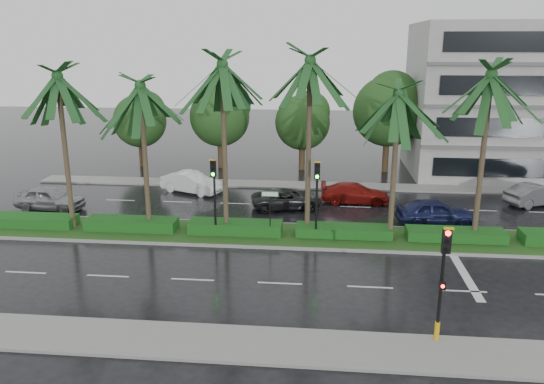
# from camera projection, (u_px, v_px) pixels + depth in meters

# --- Properties ---
(ground) EXTENTS (120.00, 120.00, 0.00)m
(ground) POSITION_uv_depth(u_px,v_px,m) (288.00, 243.00, 28.55)
(ground) COLOR black
(ground) RESTS_ON ground
(near_sidewalk) EXTENTS (40.00, 2.40, 0.12)m
(near_sidewalk) POSITION_uv_depth(u_px,v_px,m) (268.00, 345.00, 18.76)
(near_sidewalk) COLOR gray
(near_sidewalk) RESTS_ON ground
(far_sidewalk) EXTENTS (40.00, 2.00, 0.12)m
(far_sidewalk) POSITION_uv_depth(u_px,v_px,m) (299.00, 185.00, 40.03)
(far_sidewalk) COLOR gray
(far_sidewalk) RESTS_ON ground
(median) EXTENTS (36.00, 4.00, 0.15)m
(median) POSITION_uv_depth(u_px,v_px,m) (289.00, 235.00, 29.49)
(median) COLOR gray
(median) RESTS_ON ground
(hedge) EXTENTS (35.20, 1.40, 0.60)m
(hedge) POSITION_uv_depth(u_px,v_px,m) (289.00, 229.00, 29.39)
(hedge) COLOR #134215
(hedge) RESTS_ON median
(lane_markings) EXTENTS (34.00, 13.06, 0.01)m
(lane_markings) POSITION_uv_depth(u_px,v_px,m) (345.00, 248.00, 27.85)
(lane_markings) COLOR silver
(lane_markings) RESTS_ON ground
(palm_row) EXTENTS (26.30, 4.20, 10.21)m
(palm_row) POSITION_uv_depth(u_px,v_px,m) (266.00, 89.00, 27.45)
(palm_row) COLOR #3F3024
(palm_row) RESTS_ON median
(signal_near) EXTENTS (0.34, 0.45, 4.36)m
(signal_near) POSITION_uv_depth(u_px,v_px,m) (442.00, 280.00, 18.31)
(signal_near) COLOR black
(signal_near) RESTS_ON near_sidewalk
(signal_median_left) EXTENTS (0.34, 0.42, 4.36)m
(signal_median_left) POSITION_uv_depth(u_px,v_px,m) (214.00, 186.00, 28.40)
(signal_median_left) COLOR black
(signal_median_left) RESTS_ON median
(signal_median_right) EXTENTS (0.34, 0.42, 4.36)m
(signal_median_right) POSITION_uv_depth(u_px,v_px,m) (317.00, 189.00, 27.88)
(signal_median_right) COLOR black
(signal_median_right) RESTS_ON median
(street_sign) EXTENTS (0.95, 0.09, 2.60)m
(street_sign) POSITION_uv_depth(u_px,v_px,m) (270.00, 202.00, 28.53)
(street_sign) COLOR black
(street_sign) RESTS_ON median
(bg_trees) EXTENTS (32.59, 5.76, 8.33)m
(bg_trees) POSITION_uv_depth(u_px,v_px,m) (313.00, 114.00, 44.05)
(bg_trees) COLOR #3C291B
(bg_trees) RESTS_ON ground
(building) EXTENTS (16.00, 10.00, 12.00)m
(building) POSITION_uv_depth(u_px,v_px,m) (514.00, 100.00, 42.58)
(building) COLOR gray
(building) RESTS_ON ground
(car_silver) EXTENTS (2.23, 4.61, 1.52)m
(car_silver) POSITION_uv_depth(u_px,v_px,m) (50.00, 198.00, 34.14)
(car_silver) COLOR #93949A
(car_silver) RESTS_ON ground
(car_white) EXTENTS (3.17, 4.81, 1.50)m
(car_white) POSITION_uv_depth(u_px,v_px,m) (191.00, 182.00, 38.08)
(car_white) COLOR white
(car_white) RESTS_ON ground
(car_darkgrey) EXTENTS (3.19, 4.96, 1.27)m
(car_darkgrey) POSITION_uv_depth(u_px,v_px,m) (287.00, 199.00, 34.46)
(car_darkgrey) COLOR #242427
(car_darkgrey) RESTS_ON ground
(car_red) EXTENTS (1.93, 4.62, 1.33)m
(car_red) POSITION_uv_depth(u_px,v_px,m) (355.00, 193.00, 35.70)
(car_red) COLOR maroon
(car_red) RESTS_ON ground
(car_blue) EXTENTS (2.29, 4.69, 1.54)m
(car_blue) POSITION_uv_depth(u_px,v_px,m) (435.00, 212.00, 31.38)
(car_blue) COLOR #191E4B
(car_blue) RESTS_ON ground
(car_grey) EXTENTS (3.24, 4.64, 1.45)m
(car_grey) POSITION_uv_depth(u_px,v_px,m) (537.00, 194.00, 35.12)
(car_grey) COLOR #57595C
(car_grey) RESTS_ON ground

